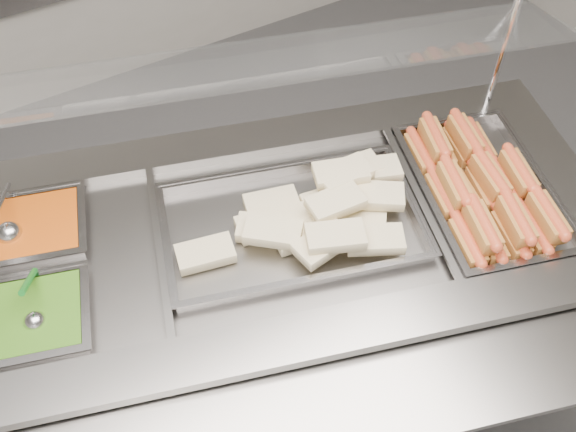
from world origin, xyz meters
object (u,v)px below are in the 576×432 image
sneeze_guard (248,66)px  serving_spoon (34,315)px  steam_counter (273,311)px  pan_wraps (292,227)px  pan_hotdogs (481,195)px  ladle (9,231)px

sneeze_guard → serving_spoon: sneeze_guard is taller
steam_counter → sneeze_guard: size_ratio=1.23×
sneeze_guard → serving_spoon: (-0.76, -0.19, -0.39)m
sneeze_guard → pan_wraps: size_ratio=2.17×
pan_hotdogs → pan_wraps: bearing=163.0°
serving_spoon → sneeze_guard: bearing=13.9°
ladle → pan_wraps: bearing=-27.0°
serving_spoon → pan_hotdogs: bearing=-10.1°
steam_counter → ladle: bearing=152.2°
pan_hotdogs → pan_wraps: 0.62m
steam_counter → sneeze_guard: (0.07, 0.23, 0.89)m
pan_wraps → steam_counter: bearing=163.0°
steam_counter → pan_wraps: size_ratio=2.66×
ladle → serving_spoon: 0.32m
steam_counter → serving_spoon: (-0.69, 0.04, 0.50)m
pan_wraps → ladle: ladle is taller
pan_hotdogs → serving_spoon: 1.36m
sneeze_guard → pan_wraps: sneeze_guard is taller
sneeze_guard → pan_wraps: (-0.01, -0.25, -0.43)m
ladle → serving_spoon: bearing=-93.0°
pan_wraps → serving_spoon: (-0.75, 0.06, 0.04)m
steam_counter → pan_hotdogs: size_ratio=3.26×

